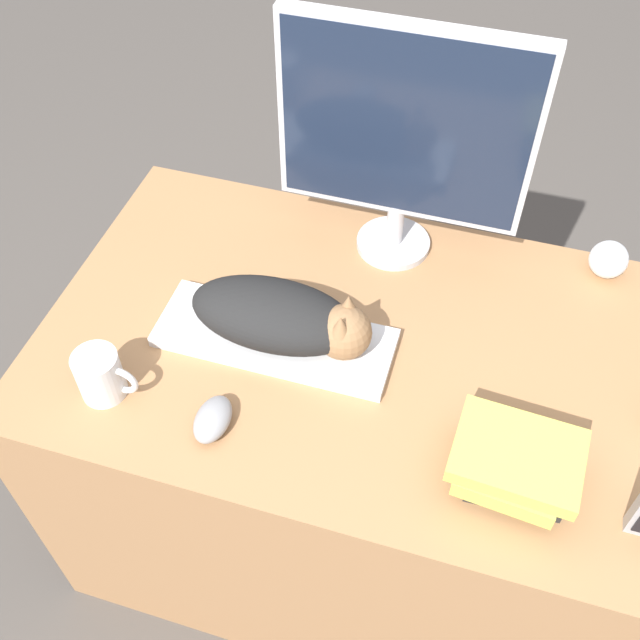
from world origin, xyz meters
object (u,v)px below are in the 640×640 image
coffee_mug (101,375)px  monitor (404,134)px  keyboard (275,338)px  computer_mouse (213,419)px  baseball (609,259)px  book_stack (515,462)px  cat (286,318)px

coffee_mug → monitor: bearing=51.8°
keyboard → computer_mouse: size_ratio=4.58×
baseball → book_stack: book_stack is taller
monitor → coffee_mug: size_ratio=4.37×
keyboard → book_stack: bearing=-18.8°
computer_mouse → book_stack: size_ratio=0.46×
computer_mouse → coffee_mug: (-0.22, 0.01, 0.03)m
keyboard → monitor: 0.46m
keyboard → book_stack: (0.48, -0.16, 0.04)m
keyboard → monitor: bearing=64.2°
keyboard → baseball: size_ratio=5.78×
cat → book_stack: (0.45, -0.16, -0.03)m
cat → coffee_mug: bearing=-144.6°
monitor → coffee_mug: (-0.42, -0.53, -0.24)m
coffee_mug → keyboard: bearing=37.9°
cat → book_stack: 0.48m
keyboard → computer_mouse: bearing=-101.0°
keyboard → computer_mouse: computer_mouse is taller
baseball → computer_mouse: bearing=-137.4°
monitor → baseball: 0.52m
cat → monitor: monitor is taller
cat → monitor: size_ratio=0.68×
baseball → monitor: bearing=-173.6°
cat → book_stack: cat is taller
monitor → book_stack: (0.32, -0.49, -0.25)m
cat → coffee_mug: size_ratio=2.99×
monitor → baseball: (0.45, 0.05, -0.25)m
monitor → keyboard: bearing=-115.8°
cat → baseball: bearing=33.2°
coffee_mug → baseball: bearing=33.9°
computer_mouse → coffee_mug: bearing=176.8°
keyboard → coffee_mug: coffee_mug is taller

